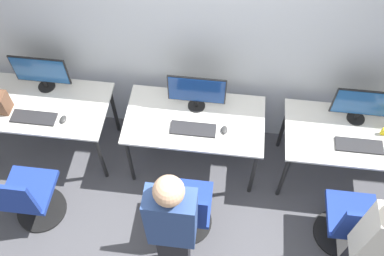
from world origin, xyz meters
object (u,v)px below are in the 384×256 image
(office_chair_center, at_px, (186,211))
(office_chair_left, at_px, (29,199))
(monitor_right, at_px, (363,104))
(keyboard_right, at_px, (359,146))
(mouse_left, at_px, (63,119))
(person_center, at_px, (172,228))
(person_right, at_px, (378,245))
(office_chair_right, at_px, (350,224))
(keyboard_center, at_px, (193,129))
(mouse_center, at_px, (224,130))
(keyboard_left, at_px, (34,118))
(monitor_left, at_px, (41,72))
(monitor_center, at_px, (197,92))

(office_chair_center, bearing_deg, office_chair_left, -178.10)
(monitor_right, height_order, keyboard_right, monitor_right)
(office_chair_center, bearing_deg, monitor_right, 32.55)
(mouse_left, xyz_separation_m, person_center, (1.16, -0.97, 0.11))
(monitor_right, bearing_deg, office_chair_left, -161.30)
(person_right, bearing_deg, office_chair_right, 92.72)
(keyboard_center, xyz_separation_m, office_chair_center, (0.01, -0.64, -0.38))
(mouse_center, bearing_deg, person_center, -107.54)
(mouse_center, xyz_separation_m, person_center, (-0.32, -1.02, 0.11))
(mouse_left, bearing_deg, office_chair_center, -26.30)
(keyboard_left, distance_m, office_chair_left, 0.75)
(keyboard_center, distance_m, office_chair_right, 1.63)
(keyboard_center, relative_size, person_center, 0.26)
(office_chair_center, relative_size, keyboard_right, 2.18)
(mouse_center, relative_size, office_chair_right, 0.10)
(keyboard_center, height_order, person_center, person_center)
(monitor_left, bearing_deg, keyboard_center, -12.92)
(mouse_left, bearing_deg, mouse_center, 2.19)
(office_chair_left, distance_m, office_chair_center, 1.45)
(keyboard_left, relative_size, monitor_center, 0.78)
(mouse_left, bearing_deg, office_chair_right, -11.68)
(monitor_center, height_order, keyboard_right, monitor_center)
(mouse_center, bearing_deg, monitor_right, 13.22)
(person_right, bearing_deg, mouse_left, 161.14)
(monitor_center, height_order, mouse_center, monitor_center)
(person_right, bearing_deg, monitor_right, 90.13)
(office_chair_left, xyz_separation_m, person_center, (1.39, -0.32, 0.50))
(person_center, height_order, person_right, person_right)
(keyboard_right, height_order, person_right, person_right)
(monitor_right, relative_size, person_right, 0.33)
(office_chair_left, bearing_deg, keyboard_right, 13.14)
(monitor_center, height_order, office_chair_right, monitor_center)
(monitor_right, xyz_separation_m, office_chair_right, (-0.01, -0.89, -0.58))
(monitor_center, relative_size, keyboard_right, 1.28)
(person_center, relative_size, monitor_right, 3.01)
(office_chair_left, bearing_deg, monitor_center, 33.82)
(monitor_center, xyz_separation_m, mouse_center, (0.28, -0.25, -0.20))
(mouse_left, xyz_separation_m, office_chair_left, (-0.23, -0.65, -0.39))
(office_chair_left, bearing_deg, keyboard_center, 25.57)
(monitor_left, height_order, office_chair_center, monitor_left)
(office_chair_left, xyz_separation_m, monitor_right, (2.92, 0.99, 0.58))
(mouse_left, height_order, person_right, person_right)
(monitor_left, distance_m, keyboard_left, 0.44)
(person_center, height_order, keyboard_right, person_center)
(keyboard_left, height_order, mouse_left, mouse_left)
(office_chair_center, bearing_deg, mouse_left, 153.70)
(keyboard_left, xyz_separation_m, mouse_center, (1.77, 0.07, 0.01))
(office_chair_left, relative_size, person_right, 0.56)
(monitor_right, distance_m, keyboard_right, 0.37)
(office_chair_center, distance_m, monitor_right, 1.84)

